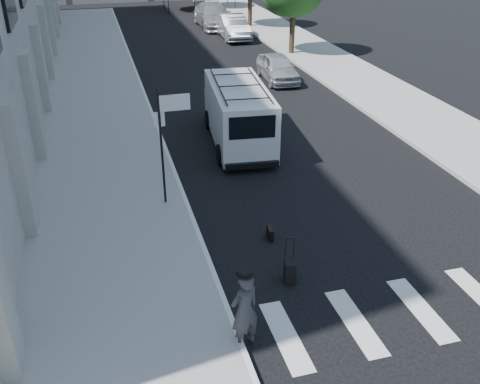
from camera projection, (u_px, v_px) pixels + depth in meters
ground at (283, 251)px, 13.97m from camera, size 120.00×120.00×0.00m
sidewalk_left at (95, 87)px, 26.57m from camera, size 4.50×48.00×0.15m
sidewalk_right at (312, 52)px, 33.09m from camera, size 4.00×56.00×0.15m
sign_pole at (168, 122)px, 14.90m from camera, size 1.03×0.07×3.50m
businessman at (245, 311)px, 10.55m from camera, size 0.76×0.63×1.78m
briefcase at (270, 233)px, 14.42m from camera, size 0.17×0.45×0.34m
suitcase at (290, 271)px, 12.70m from camera, size 0.33×0.44×1.11m
cargo_van at (238, 113)px, 20.01m from camera, size 2.51×6.03×2.22m
parked_car_a at (278, 68)px, 27.63m from camera, size 1.77×4.00×1.34m
parked_car_b at (233, 27)px, 36.66m from camera, size 1.79×4.80×1.57m
parked_car_c at (214, 15)px, 40.19m from camera, size 2.40×5.89×1.71m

